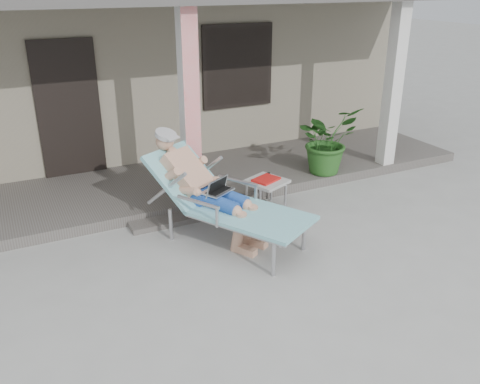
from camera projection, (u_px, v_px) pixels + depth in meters
ground at (266, 283)px, 5.53m from camera, size 60.00×60.00×0.00m
house at (112, 53)px, 10.25m from camera, size 10.40×5.40×3.30m
porch_deck at (174, 184)px, 7.98m from camera, size 10.00×2.00×0.15m
porch_overhang at (165, 0)px, 6.88m from camera, size 10.00×2.30×2.85m
porch_step at (201, 214)px, 7.05m from camera, size 2.00×0.30×0.07m
lounger at (214, 174)px, 6.16m from camera, size 1.73×2.22×1.41m
side_table at (266, 183)px, 7.18m from camera, size 0.67×0.67×0.46m
potted_palm at (327, 140)px, 8.08m from camera, size 1.07×0.96×1.08m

